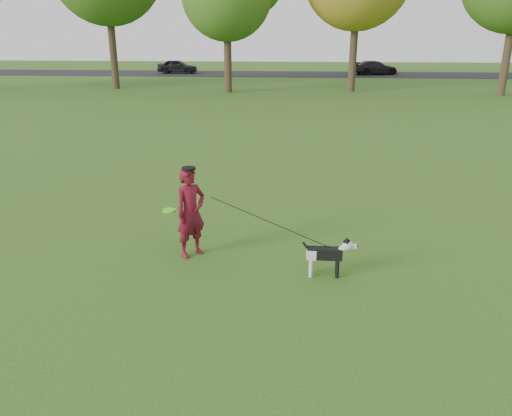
# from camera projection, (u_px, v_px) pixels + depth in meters

# --- Properties ---
(ground) EXTENTS (120.00, 120.00, 0.00)m
(ground) POSITION_uv_depth(u_px,v_px,m) (268.00, 271.00, 8.26)
(ground) COLOR #285116
(ground) RESTS_ON ground
(road) EXTENTS (120.00, 7.00, 0.02)m
(road) POSITION_uv_depth(u_px,v_px,m) (292.00, 74.00, 45.83)
(road) COLOR black
(road) RESTS_ON ground
(man) EXTENTS (0.68, 0.68, 1.59)m
(man) POSITION_uv_depth(u_px,v_px,m) (191.00, 212.00, 8.60)
(man) COLOR #570C19
(man) RESTS_ON ground
(dog) EXTENTS (0.89, 0.18, 0.67)m
(dog) POSITION_uv_depth(u_px,v_px,m) (329.00, 253.00, 7.96)
(dog) COLOR black
(dog) RESTS_ON ground
(car_left) EXTENTS (3.70, 1.56, 1.25)m
(car_left) POSITION_uv_depth(u_px,v_px,m) (178.00, 66.00, 46.40)
(car_left) COLOR black
(car_left) RESTS_ON road
(car_right) EXTENTS (4.48, 2.82, 1.21)m
(car_right) POSITION_uv_depth(u_px,v_px,m) (375.00, 68.00, 45.08)
(car_right) COLOR black
(car_right) RESTS_ON road
(man_held_items) EXTENTS (2.95, 0.75, 1.15)m
(man_held_items) POSITION_uv_depth(u_px,v_px,m) (272.00, 223.00, 8.18)
(man_held_items) COLOR #54F21E
(man_held_items) RESTS_ON ground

